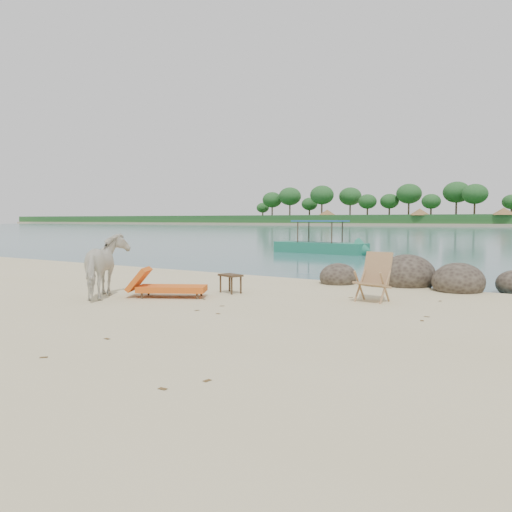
# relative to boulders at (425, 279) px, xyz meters

# --- Properties ---
(boulders) EXTENTS (6.29, 2.88, 1.13)m
(boulders) POSITION_rel_boulders_xyz_m (0.00, 0.00, 0.00)
(boulders) COLOR #2D241E
(boulders) RESTS_ON ground
(cow) EXTENTS (1.66, 1.86, 1.46)m
(cow) POSITION_rel_boulders_xyz_m (-5.58, -5.91, 0.52)
(cow) COLOR silver
(cow) RESTS_ON ground
(side_table) EXTENTS (0.65, 0.52, 0.45)m
(side_table) POSITION_rel_boulders_xyz_m (-3.62, -3.84, 0.01)
(side_table) COLOR #2E2112
(side_table) RESTS_ON ground
(lounge_chair) EXTENTS (2.02, 1.53, 0.58)m
(lounge_chair) POSITION_rel_boulders_xyz_m (-4.39, -5.07, 0.08)
(lounge_chair) COLOR orange
(lounge_chair) RESTS_ON ground
(deck_chair) EXTENTS (0.76, 0.82, 1.06)m
(deck_chair) POSITION_rel_boulders_xyz_m (-0.33, -3.16, 0.32)
(deck_chair) COLOR #AA8255
(deck_chair) RESTS_ON ground
(boat_near) EXTENTS (6.09, 1.86, 2.92)m
(boat_near) POSITION_rel_boulders_xyz_m (-8.60, 11.42, 1.25)
(boat_near) COLOR #1F7659
(boat_near) RESTS_ON water
(dead_leaves) EXTENTS (6.85, 7.54, 0.00)m
(dead_leaves) POSITION_rel_boulders_xyz_m (-1.95, -5.58, -0.21)
(dead_leaves) COLOR brown
(dead_leaves) RESTS_ON ground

